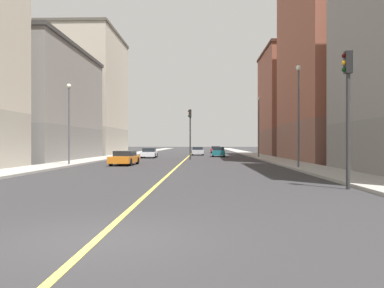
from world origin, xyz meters
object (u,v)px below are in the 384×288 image
(car_teal, at_px, (219,152))
(car_silver, at_px, (198,151))
(car_orange, at_px, (125,158))
(street_lamp_right_near, at_px, (69,115))
(car_red, at_px, (216,150))
(building_right_distant, at_px, (87,94))
(traffic_light_left_near, at_px, (348,99))
(building_left_mid, at_px, (341,56))
(car_white, at_px, (149,153))
(traffic_light_median_far, at_px, (190,127))
(street_lamp_left_near, at_px, (298,106))
(building_right_midblock, at_px, (34,104))
(building_left_far, at_px, (297,103))
(street_lamp_left_far, at_px, (259,121))

(car_teal, height_order, car_silver, car_teal)
(car_teal, relative_size, car_orange, 0.94)
(car_silver, bearing_deg, car_orange, -101.55)
(street_lamp_right_near, height_order, car_red, street_lamp_right_near)
(building_right_distant, relative_size, traffic_light_left_near, 3.42)
(building_left_mid, height_order, car_white, building_left_mid)
(street_lamp_right_near, distance_m, car_silver, 31.87)
(car_red, xyz_separation_m, car_white, (-9.23, -26.54, -0.02))
(traffic_light_median_far, xyz_separation_m, street_lamp_left_near, (8.35, -16.56, 0.87))
(street_lamp_right_near, bearing_deg, car_red, 73.36)
(building_right_midblock, relative_size, street_lamp_left_near, 2.70)
(building_left_far, relative_size, car_teal, 3.63)
(traffic_light_median_far, height_order, street_lamp_left_near, street_lamp_left_near)
(building_right_midblock, height_order, street_lamp_left_far, building_right_midblock)
(street_lamp_left_far, xyz_separation_m, car_teal, (-4.74, 5.75, -3.94))
(traffic_light_left_near, relative_size, car_silver, 1.39)
(traffic_light_left_near, relative_size, car_teal, 1.27)
(car_white, bearing_deg, traffic_light_left_near, -69.83)
(building_left_mid, bearing_deg, building_right_distant, 147.37)
(building_left_mid, xyz_separation_m, traffic_light_left_near, (-8.48, -26.00, -7.33))
(traffic_light_median_far, relative_size, car_red, 1.26)
(traffic_light_left_near, height_order, car_orange, traffic_light_left_near)
(traffic_light_left_near, xyz_separation_m, car_red, (-3.45, 61.05, -3.01))
(car_white, bearing_deg, building_left_far, 27.31)
(building_right_midblock, distance_m, car_orange, 15.98)
(street_lamp_left_near, distance_m, street_lamp_right_near, 18.18)
(traffic_light_median_far, bearing_deg, car_red, 83.00)
(street_lamp_left_near, xyz_separation_m, car_teal, (-4.74, 26.63, -3.91))
(street_lamp_left_near, bearing_deg, traffic_light_left_near, -94.54)
(car_white, distance_m, car_orange, 16.72)
(street_lamp_left_near, xyz_separation_m, car_red, (-4.46, 48.24, -3.95))
(building_left_far, xyz_separation_m, street_lamp_left_far, (-7.46, -11.74, -3.39))
(street_lamp_left_far, bearing_deg, car_silver, 121.62)
(traffic_light_left_near, relative_size, car_white, 1.41)
(building_left_far, distance_m, building_right_distant, 32.84)
(building_right_midblock, distance_m, building_right_distant, 20.18)
(traffic_light_left_near, distance_m, traffic_light_median_far, 30.28)
(building_right_distant, height_order, car_red, building_right_distant)
(street_lamp_left_near, distance_m, car_orange, 14.98)
(car_silver, bearing_deg, car_white, -116.86)
(building_right_midblock, height_order, car_red, building_right_midblock)
(traffic_light_left_near, bearing_deg, car_orange, 125.19)
(building_right_distant, height_order, car_teal, building_right_distant)
(building_left_far, xyz_separation_m, traffic_light_median_far, (-15.81, -16.06, -4.29))
(street_lamp_left_far, bearing_deg, building_left_mid, -45.90)
(building_left_far, distance_m, street_lamp_left_far, 14.31)
(street_lamp_left_far, distance_m, car_white, 14.29)
(building_right_midblock, distance_m, street_lamp_left_far, 26.20)
(building_right_midblock, distance_m, car_silver, 26.59)
(traffic_light_left_near, relative_size, car_orange, 1.20)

